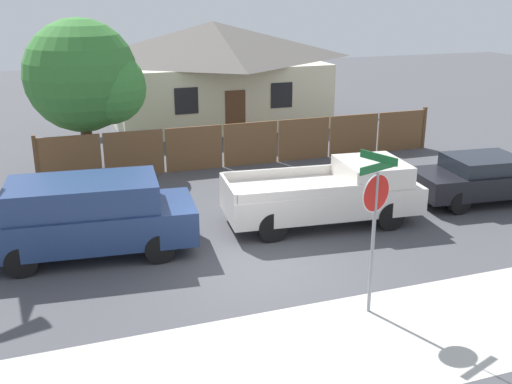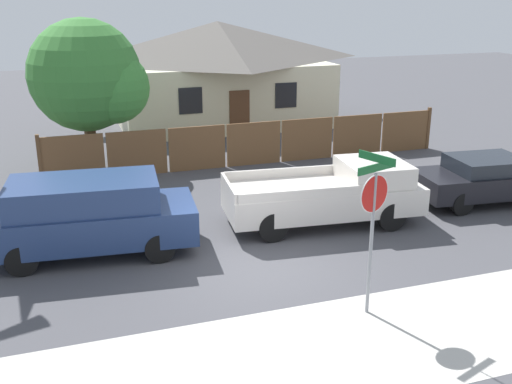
{
  "view_description": "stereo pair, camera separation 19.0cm",
  "coord_description": "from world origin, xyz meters",
  "px_view_note": "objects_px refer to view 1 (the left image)",
  "views": [
    {
      "loc": [
        -4.15,
        -11.78,
        6.03
      ],
      "look_at": [
        0.24,
        0.62,
        1.6
      ],
      "focal_mm": 42.0,
      "sensor_mm": 36.0,
      "label": 1
    },
    {
      "loc": [
        -3.97,
        -11.84,
        6.03
      ],
      "look_at": [
        0.24,
        0.62,
        1.6
      ],
      "focal_mm": 42.0,
      "sensor_mm": 36.0,
      "label": 2
    }
  ],
  "objects_px": {
    "red_suv": "(89,215)",
    "parked_sedan": "(486,177)",
    "house": "(214,71)",
    "oak_tree": "(87,78)",
    "orange_pickup": "(329,193)",
    "stop_sign": "(375,207)"
  },
  "relations": [
    {
      "from": "house",
      "to": "oak_tree",
      "type": "relative_size",
      "value": 1.97
    },
    {
      "from": "house",
      "to": "red_suv",
      "type": "height_order",
      "value": "house"
    },
    {
      "from": "red_suv",
      "to": "parked_sedan",
      "type": "xyz_separation_m",
      "value": [
        11.51,
        0.0,
        -0.26
      ]
    },
    {
      "from": "oak_tree",
      "to": "stop_sign",
      "type": "height_order",
      "value": "oak_tree"
    },
    {
      "from": "red_suv",
      "to": "orange_pickup",
      "type": "height_order",
      "value": "red_suv"
    },
    {
      "from": "oak_tree",
      "to": "house",
      "type": "bearing_deg",
      "value": 45.91
    },
    {
      "from": "red_suv",
      "to": "stop_sign",
      "type": "distance_m",
      "value": 6.87
    },
    {
      "from": "house",
      "to": "orange_pickup",
      "type": "distance_m",
      "value": 14.09
    },
    {
      "from": "red_suv",
      "to": "stop_sign",
      "type": "relative_size",
      "value": 1.57
    },
    {
      "from": "house",
      "to": "parked_sedan",
      "type": "distance_m",
      "value": 14.76
    },
    {
      "from": "oak_tree",
      "to": "parked_sedan",
      "type": "distance_m",
      "value": 13.34
    },
    {
      "from": "oak_tree",
      "to": "red_suv",
      "type": "relative_size",
      "value": 1.03
    },
    {
      "from": "house",
      "to": "oak_tree",
      "type": "distance_m",
      "value": 9.03
    },
    {
      "from": "oak_tree",
      "to": "orange_pickup",
      "type": "xyz_separation_m",
      "value": [
        5.55,
        -7.52,
        -2.37
      ]
    },
    {
      "from": "orange_pickup",
      "to": "parked_sedan",
      "type": "relative_size",
      "value": 1.16
    },
    {
      "from": "red_suv",
      "to": "parked_sedan",
      "type": "distance_m",
      "value": 11.51
    },
    {
      "from": "stop_sign",
      "to": "red_suv",
      "type": "bearing_deg",
      "value": 117.29
    },
    {
      "from": "red_suv",
      "to": "orange_pickup",
      "type": "relative_size",
      "value": 0.94
    },
    {
      "from": "house",
      "to": "oak_tree",
      "type": "xyz_separation_m",
      "value": [
        -6.26,
        -6.46,
        0.76
      ]
    },
    {
      "from": "parked_sedan",
      "to": "orange_pickup",
      "type": "bearing_deg",
      "value": -174.16
    },
    {
      "from": "house",
      "to": "orange_pickup",
      "type": "bearing_deg",
      "value": -92.88
    },
    {
      "from": "parked_sedan",
      "to": "stop_sign",
      "type": "relative_size",
      "value": 1.44
    }
  ]
}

